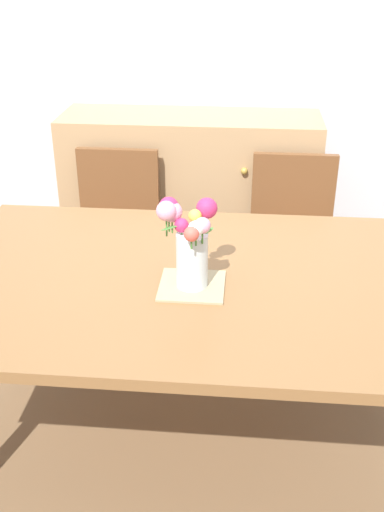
% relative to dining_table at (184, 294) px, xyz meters
% --- Properties ---
extents(ground_plane, '(12.00, 12.00, 0.00)m').
position_rel_dining_table_xyz_m(ground_plane, '(0.00, 0.00, -0.69)').
color(ground_plane, brown).
extents(back_wall, '(7.00, 0.10, 2.80)m').
position_rel_dining_table_xyz_m(back_wall, '(0.00, 1.60, 0.71)').
color(back_wall, silver).
rests_on(back_wall, ground_plane).
extents(dining_table, '(1.79, 1.17, 0.76)m').
position_rel_dining_table_xyz_m(dining_table, '(0.00, 0.00, 0.00)').
color(dining_table, olive).
rests_on(dining_table, ground_plane).
extents(chair_left, '(0.42, 0.42, 0.90)m').
position_rel_dining_table_xyz_m(chair_left, '(-0.45, 0.93, -0.17)').
color(chair_left, brown).
rests_on(chair_left, ground_plane).
extents(chair_right, '(0.42, 0.42, 0.90)m').
position_rel_dining_table_xyz_m(chair_right, '(0.45, 0.93, -0.17)').
color(chair_right, brown).
rests_on(chair_right, ground_plane).
extents(dresser, '(1.40, 0.47, 1.00)m').
position_rel_dining_table_xyz_m(dresser, '(-0.10, 1.33, -0.19)').
color(dresser, tan).
rests_on(dresser, ground_plane).
extents(placemat, '(0.23, 0.23, 0.01)m').
position_rel_dining_table_xyz_m(placemat, '(0.03, -0.07, 0.08)').
color(placemat, tan).
rests_on(placemat, dining_table).
extents(flower_vase, '(0.20, 0.21, 0.31)m').
position_rel_dining_table_xyz_m(flower_vase, '(0.02, -0.06, 0.25)').
color(flower_vase, silver).
rests_on(flower_vase, placemat).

